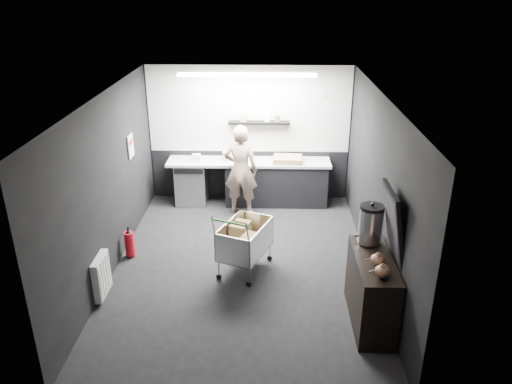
{
  "coord_description": "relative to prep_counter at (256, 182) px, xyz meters",
  "views": [
    {
      "loc": [
        0.39,
        -6.8,
        4.2
      ],
      "look_at": [
        0.2,
        0.4,
        1.1
      ],
      "focal_mm": 35.0,
      "sensor_mm": 36.0,
      "label": 1
    }
  ],
  "objects": [
    {
      "name": "floor",
      "position": [
        -0.14,
        -2.42,
        -0.46
      ],
      "size": [
        5.5,
        5.5,
        0.0
      ],
      "primitive_type": "plane",
      "color": "black",
      "rests_on": "ground"
    },
    {
      "name": "white_container",
      "position": [
        -1.15,
        -0.05,
        0.51
      ],
      "size": [
        0.18,
        0.15,
        0.14
      ],
      "primitive_type": "cube",
      "rotation": [
        0.0,
        0.0,
        0.13
      ],
      "color": "silver",
      "rests_on": "prep_counter"
    },
    {
      "name": "dado_panel",
      "position": [
        -0.14,
        0.31,
        0.04
      ],
      "size": [
        3.95,
        0.02,
        1.0
      ],
      "primitive_type": "cube",
      "color": "black",
      "rests_on": "wall_back"
    },
    {
      "name": "prep_counter",
      "position": [
        0.0,
        0.0,
        0.0
      ],
      "size": [
        3.2,
        0.61,
        0.9
      ],
      "color": "black",
      "rests_on": "floor"
    },
    {
      "name": "kitchen_wall_panel",
      "position": [
        -0.14,
        0.31,
        1.39
      ],
      "size": [
        3.95,
        0.02,
        1.7
      ],
      "primitive_type": "cube",
      "color": "silver",
      "rests_on": "wall_back"
    },
    {
      "name": "fire_extinguisher",
      "position": [
        -1.99,
        -2.18,
        -0.21
      ],
      "size": [
        0.15,
        0.15,
        0.51
      ],
      "color": "red",
      "rests_on": "floor"
    },
    {
      "name": "pink_tub",
      "position": [
        -0.55,
        0.0,
        0.53
      ],
      "size": [
        0.18,
        0.18,
        0.18
      ],
      "primitive_type": "cylinder",
      "color": "white",
      "rests_on": "prep_counter"
    },
    {
      "name": "wall_back",
      "position": [
        -0.14,
        0.33,
        0.89
      ],
      "size": [
        5.5,
        0.0,
        5.5
      ],
      "primitive_type": "plane",
      "rotation": [
        1.57,
        0.0,
        0.0
      ],
      "color": "black",
      "rests_on": "floor"
    },
    {
      "name": "floating_shelf",
      "position": [
        0.06,
        0.2,
        1.16
      ],
      "size": [
        1.2,
        0.22,
        0.04
      ],
      "primitive_type": "cube",
      "color": "black",
      "rests_on": "wall_back"
    },
    {
      "name": "wall_right",
      "position": [
        1.86,
        -2.42,
        0.89
      ],
      "size": [
        0.0,
        5.5,
        5.5
      ],
      "primitive_type": "plane",
      "rotation": [
        1.57,
        0.0,
        -1.57
      ],
      "color": "black",
      "rests_on": "floor"
    },
    {
      "name": "sideboard",
      "position": [
        1.62,
        -3.72,
        0.14
      ],
      "size": [
        0.54,
        1.26,
        1.88
      ],
      "color": "black",
      "rests_on": "floor"
    },
    {
      "name": "person",
      "position": [
        -0.27,
        -0.45,
        0.42
      ],
      "size": [
        0.69,
        0.5,
        1.75
      ],
      "primitive_type": "imported",
      "rotation": [
        0.0,
        0.0,
        3.0
      ],
      "color": "beige",
      "rests_on": "floor"
    },
    {
      "name": "shopping_cart",
      "position": [
        -0.1,
        -2.54,
        0.05
      ],
      "size": [
        0.91,
        1.18,
        1.07
      ],
      "color": "silver",
      "rests_on": "floor"
    },
    {
      "name": "ceiling",
      "position": [
        -0.14,
        -2.42,
        2.24
      ],
      "size": [
        5.5,
        5.5,
        0.0
      ],
      "primitive_type": "plane",
      "rotation": [
        3.14,
        0.0,
        0.0
      ],
      "color": "silver",
      "rests_on": "wall_back"
    },
    {
      "name": "radiator",
      "position": [
        -2.08,
        -3.32,
        -0.11
      ],
      "size": [
        0.1,
        0.5,
        0.6
      ],
      "primitive_type": "cube",
      "color": "silver",
      "rests_on": "wall_left"
    },
    {
      "name": "cardboard_box",
      "position": [
        0.63,
        -0.05,
        0.5
      ],
      "size": [
        0.57,
        0.45,
        0.11
      ],
      "primitive_type": "cube",
      "rotation": [
        0.0,
        0.0,
        -0.05
      ],
      "color": "#A37E57",
      "rests_on": "prep_counter"
    },
    {
      "name": "wall_front",
      "position": [
        -0.14,
        -5.17,
        0.89
      ],
      "size": [
        5.5,
        0.0,
        5.5
      ],
      "primitive_type": "plane",
      "rotation": [
        -1.57,
        0.0,
        0.0
      ],
      "color": "black",
      "rests_on": "floor"
    },
    {
      "name": "wall_left",
      "position": [
        -2.14,
        -2.42,
        0.89
      ],
      "size": [
        0.0,
        5.5,
        5.5
      ],
      "primitive_type": "plane",
      "rotation": [
        1.57,
        0.0,
        1.57
      ],
      "color": "black",
      "rests_on": "floor"
    },
    {
      "name": "ceiling_strip",
      "position": [
        -0.14,
        -0.57,
        2.21
      ],
      "size": [
        2.4,
        0.2,
        0.04
      ],
      "primitive_type": "cube",
      "color": "white",
      "rests_on": "ceiling"
    },
    {
      "name": "wall_clock",
      "position": [
        1.26,
        0.3,
        1.69
      ],
      "size": [
        0.2,
        0.03,
        0.2
      ],
      "primitive_type": "cylinder",
      "rotation": [
        1.57,
        0.0,
        0.0
      ],
      "color": "silver",
      "rests_on": "wall_back"
    },
    {
      "name": "poster",
      "position": [
        -2.12,
        -1.12,
        1.09
      ],
      "size": [
        0.02,
        0.3,
        0.4
      ],
      "primitive_type": "cube",
      "color": "silver",
      "rests_on": "wall_left"
    },
    {
      "name": "poster_red_band",
      "position": [
        -2.11,
        -1.12,
        1.16
      ],
      "size": [
        0.02,
        0.22,
        0.1
      ],
      "primitive_type": "cube",
      "color": "#B51816",
      "rests_on": "poster"
    }
  ]
}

